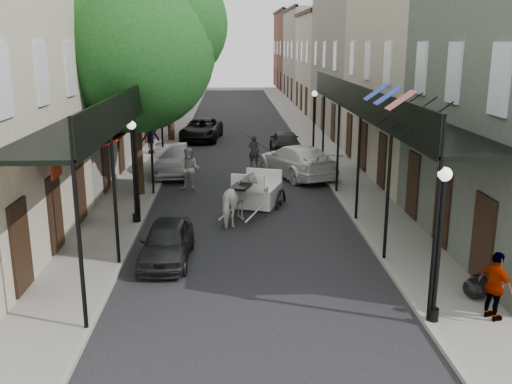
{
  "coord_description": "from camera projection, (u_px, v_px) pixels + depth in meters",
  "views": [
    {
      "loc": [
        -0.62,
        -14.06,
        6.51
      ],
      "look_at": [
        0.21,
        4.45,
        1.6
      ],
      "focal_mm": 40.0,
      "sensor_mm": 36.0,
      "label": 1
    }
  ],
  "objects": [
    {
      "name": "ground",
      "position": [
        256.0,
        292.0,
        15.28
      ],
      "size": [
        140.0,
        140.0,
        0.0
      ],
      "primitive_type": "plane",
      "color": "gray",
      "rests_on": "ground"
    },
    {
      "name": "road",
      "position": [
        241.0,
        152.0,
        34.59
      ],
      "size": [
        8.0,
        90.0,
        0.01
      ],
      "primitive_type": "cube",
      "color": "black",
      "rests_on": "ground"
    },
    {
      "name": "sidewalk_left",
      "position": [
        158.0,
        152.0,
        34.36
      ],
      "size": [
        2.2,
        90.0,
        0.12
      ],
      "primitive_type": "cube",
      "color": "gray",
      "rests_on": "ground"
    },
    {
      "name": "sidewalk_right",
      "position": [
        323.0,
        150.0,
        34.79
      ],
      "size": [
        2.2,
        90.0,
        0.12
      ],
      "primitive_type": "cube",
      "color": "gray",
      "rests_on": "ground"
    },
    {
      "name": "building_row_left",
      "position": [
        123.0,
        59.0,
        42.53
      ],
      "size": [
        5.0,
        80.0,
        10.5
      ],
      "primitive_type": "cube",
      "color": "#BBB296",
      "rests_on": "ground"
    },
    {
      "name": "building_row_right",
      "position": [
        351.0,
        58.0,
        43.27
      ],
      "size": [
        5.0,
        80.0,
        10.5
      ],
      "primitive_type": "cube",
      "color": "gray",
      "rests_on": "ground"
    },
    {
      "name": "gallery_left",
      "position": [
        116.0,
        111.0,
        20.77
      ],
      "size": [
        2.2,
        18.05,
        4.88
      ],
      "color": "black",
      "rests_on": "sidewalk_left"
    },
    {
      "name": "gallery_right",
      "position": [
        376.0,
        110.0,
        21.18
      ],
      "size": [
        2.2,
        18.05,
        4.88
      ],
      "color": "black",
      "rests_on": "sidewalk_right"
    },
    {
      "name": "tree_near",
      "position": [
        142.0,
        42.0,
        23.26
      ],
      "size": [
        7.31,
        6.8,
        9.63
      ],
      "color": "#382619",
      "rests_on": "sidewalk_left"
    },
    {
      "name": "tree_far",
      "position": [
        174.0,
        52.0,
        36.94
      ],
      "size": [
        6.45,
        6.0,
        8.61
      ],
      "color": "#382619",
      "rests_on": "sidewalk_left"
    },
    {
      "name": "lamppost_right_near",
      "position": [
        439.0,
        243.0,
        13.0
      ],
      "size": [
        0.32,
        0.32,
        3.71
      ],
      "color": "black",
      "rests_on": "sidewalk_right"
    },
    {
      "name": "lamppost_left",
      "position": [
        134.0,
        170.0,
        20.37
      ],
      "size": [
        0.32,
        0.32,
        3.71
      ],
      "color": "black",
      "rests_on": "sidewalk_left"
    },
    {
      "name": "lamppost_right_far",
      "position": [
        314.0,
        122.0,
        32.31
      ],
      "size": [
        0.32,
        0.32,
        3.71
      ],
      "color": "black",
      "rests_on": "sidewalk_right"
    },
    {
      "name": "horse",
      "position": [
        240.0,
        200.0,
        20.82
      ],
      "size": [
        1.62,
        2.34,
        1.81
      ],
      "primitive_type": "imported",
      "rotation": [
        0.0,
        0.0,
        2.81
      ],
      "color": "white",
      "rests_on": "ground"
    },
    {
      "name": "carriage",
      "position": [
        261.0,
        176.0,
        23.37
      ],
      "size": [
        2.42,
        3.01,
        3.02
      ],
      "rotation": [
        0.0,
        0.0,
        -0.33
      ],
      "color": "black",
      "rests_on": "ground"
    },
    {
      "name": "pedestrian_walking",
      "position": [
        190.0,
        169.0,
        25.51
      ],
      "size": [
        1.09,
        0.94,
        1.94
      ],
      "primitive_type": "imported",
      "rotation": [
        0.0,
        0.0,
        -0.24
      ],
      "color": "beige",
      "rests_on": "ground"
    },
    {
      "name": "pedestrian_sidewalk_left",
      "position": [
        150.0,
        137.0,
        33.32
      ],
      "size": [
        1.4,
        1.21,
        1.88
      ],
      "primitive_type": "imported",
      "rotation": [
        0.0,
        0.0,
        3.67
      ],
      "color": "gray",
      "rests_on": "sidewalk_left"
    },
    {
      "name": "pedestrian_sidewalk_right",
      "position": [
        495.0,
        286.0,
        13.34
      ],
      "size": [
        0.76,
        1.07,
        1.68
      ],
      "primitive_type": "imported",
      "rotation": [
        0.0,
        0.0,
        1.97
      ],
      "color": "gray",
      "rests_on": "sidewalk_right"
    },
    {
      "name": "car_left_near",
      "position": [
        167.0,
        242.0,
        17.3
      ],
      "size": [
        1.57,
        3.64,
        1.22
      ],
      "primitive_type": "imported",
      "rotation": [
        0.0,
        0.0,
        -0.03
      ],
      "color": "black",
      "rests_on": "ground"
    },
    {
      "name": "car_left_mid",
      "position": [
        172.0,
        160.0,
        28.56
      ],
      "size": [
        2.0,
        4.67,
        1.5
      ],
      "primitive_type": "imported",
      "rotation": [
        0.0,
        0.0,
        0.09
      ],
      "color": "#97979C",
      "rests_on": "ground"
    },
    {
      "name": "car_left_far",
      "position": [
        201.0,
        130.0,
        38.54
      ],
      "size": [
        2.97,
        5.45,
        1.45
      ],
      "primitive_type": "imported",
      "rotation": [
        0.0,
        0.0,
        -0.11
      ],
      "color": "black",
      "rests_on": "ground"
    },
    {
      "name": "car_right_near",
      "position": [
        296.0,
        161.0,
        28.17
      ],
      "size": [
        4.12,
        5.9,
        1.59
      ],
      "primitive_type": "imported",
      "rotation": [
        0.0,
        0.0,
        3.53
      ],
      "color": "white",
      "rests_on": "ground"
    },
    {
      "name": "car_right_far",
      "position": [
        285.0,
        142.0,
        33.94
      ],
      "size": [
        1.75,
        4.23,
        1.43
      ],
      "primitive_type": "imported",
      "rotation": [
        0.0,
        0.0,
        3.13
      ],
      "color": "black",
      "rests_on": "ground"
    },
    {
      "name": "trash_bags",
      "position": [
        477.0,
        286.0,
        14.76
      ],
      "size": [
        0.9,
        1.05,
        0.54
      ],
      "color": "black",
      "rests_on": "sidewalk_right"
    }
  ]
}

